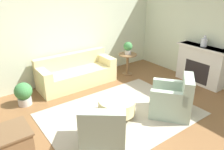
{
  "coord_description": "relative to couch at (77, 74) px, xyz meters",
  "views": [
    {
      "loc": [
        -2.68,
        -3.3,
        2.78
      ],
      "look_at": [
        0.15,
        0.55,
        0.75
      ],
      "focal_mm": 35.0,
      "sensor_mm": 36.0,
      "label": 1
    }
  ],
  "objects": [
    {
      "name": "ground_plane",
      "position": [
        0.04,
        -2.04,
        -0.33
      ],
      "size": [
        16.0,
        16.0,
        0.0
      ],
      "primitive_type": "plane",
      "color": "brown"
    },
    {
      "name": "wall_back",
      "position": [
        0.04,
        0.53,
        1.07
      ],
      "size": [
        9.02,
        0.12,
        2.8
      ],
      "color": "beige",
      "rests_on": "ground_plane"
    },
    {
      "name": "wall_right",
      "position": [
        3.21,
        -2.04,
        1.07
      ],
      "size": [
        0.12,
        10.22,
        2.8
      ],
      "color": "beige",
      "rests_on": "ground_plane"
    },
    {
      "name": "rug",
      "position": [
        0.04,
        -2.04,
        -0.32
      ],
      "size": [
        3.36,
        2.43,
        0.01
      ],
      "color": "#B2A893",
      "rests_on": "ground_plane"
    },
    {
      "name": "couch",
      "position": [
        0.0,
        0.0,
        0.0
      ],
      "size": [
        2.23,
        0.85,
        0.88
      ],
      "color": "beige",
      "rests_on": "ground_plane"
    },
    {
      "name": "armchair_left",
      "position": [
        -0.9,
        -2.71,
        0.03
      ],
      "size": [
        1.12,
        1.14,
        0.93
      ],
      "color": "#9EB29E",
      "rests_on": "rug"
    },
    {
      "name": "armchair_right",
      "position": [
        0.98,
        -2.71,
        0.03
      ],
      "size": [
        1.12,
        1.14,
        0.93
      ],
      "color": "#9EB29E",
      "rests_on": "rug"
    },
    {
      "name": "ottoman_table",
      "position": [
        -0.1,
        -2.05,
        -0.05
      ],
      "size": [
        0.82,
        0.82,
        0.43
      ],
      "color": "beige",
      "rests_on": "rug"
    },
    {
      "name": "side_table",
      "position": [
        1.69,
        -0.29,
        0.15
      ],
      "size": [
        0.59,
        0.59,
        0.69
      ],
      "color": "olive",
      "rests_on": "ground_plane"
    },
    {
      "name": "fireplace",
      "position": [
        2.97,
        -2.07,
        0.26
      ],
      "size": [
        0.44,
        1.47,
        1.12
      ],
      "color": "silver",
      "rests_on": "ground_plane"
    },
    {
      "name": "vase_mantel_near",
      "position": [
        2.95,
        -2.07,
        0.92
      ],
      "size": [
        0.18,
        0.18,
        0.31
      ],
      "color": "silver",
      "rests_on": "fireplace"
    },
    {
      "name": "potted_plant_on_side_table",
      "position": [
        1.69,
        -0.29,
        0.57
      ],
      "size": [
        0.28,
        0.28,
        0.39
      ],
      "color": "beige",
      "rests_on": "side_table"
    },
    {
      "name": "potted_plant_floor",
      "position": [
        -1.59,
        -0.29,
        -0.02
      ],
      "size": [
        0.42,
        0.42,
        0.58
      ],
      "color": "beige",
      "rests_on": "ground_plane"
    }
  ]
}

